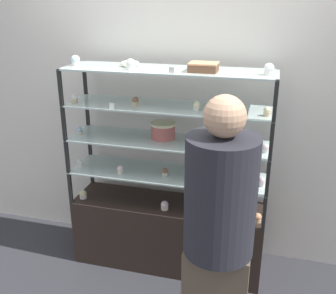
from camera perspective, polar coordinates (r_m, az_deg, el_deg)
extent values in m
plane|color=#2D2D33|center=(3.42, 0.00, -16.28)|extent=(20.00, 20.00, 0.00)
cube|color=silver|center=(3.16, 1.66, 6.82)|extent=(8.00, 0.05, 2.60)
cube|color=black|center=(3.26, 0.00, -12.41)|extent=(1.50, 0.41, 0.55)
cube|color=black|center=(3.46, -11.02, -3.08)|extent=(0.02, 0.02, 0.26)
cube|color=black|center=(3.15, 14.07, -5.87)|extent=(0.02, 0.02, 0.26)
cube|color=black|center=(3.16, -14.01, -5.76)|extent=(0.02, 0.02, 0.26)
cube|color=black|center=(2.81, 13.81, -9.29)|extent=(0.02, 0.02, 0.26)
cube|color=#B2C6C1|center=(3.00, 0.00, -3.86)|extent=(1.50, 0.41, 0.01)
cube|color=black|center=(3.37, -11.33, 1.02)|extent=(0.02, 0.02, 0.26)
cube|color=black|center=(3.04, 14.50, -1.44)|extent=(0.02, 0.02, 0.26)
cube|color=black|center=(3.05, -14.44, -1.34)|extent=(0.02, 0.02, 0.26)
cube|color=black|center=(2.69, 14.29, -4.42)|extent=(0.02, 0.02, 0.26)
cube|color=#B2C6C1|center=(2.90, 0.00, 0.86)|extent=(1.50, 0.41, 0.01)
cube|color=black|center=(3.29, -11.65, 5.33)|extent=(0.02, 0.02, 0.26)
cube|color=black|center=(2.95, 14.95, 3.29)|extent=(0.02, 0.02, 0.26)
cube|color=black|center=(2.97, -14.89, 3.37)|extent=(0.02, 0.02, 0.26)
cube|color=black|center=(2.59, 14.79, 0.85)|extent=(0.02, 0.02, 0.26)
cube|color=#B2C6C1|center=(2.83, 0.00, 5.88)|extent=(1.50, 0.41, 0.01)
cube|color=black|center=(3.23, -11.99, 9.83)|extent=(0.02, 0.02, 0.26)
cube|color=black|center=(2.89, 15.43, 8.27)|extent=(0.02, 0.02, 0.26)
cube|color=black|center=(2.90, -15.37, 8.33)|extent=(0.02, 0.02, 0.26)
cube|color=black|center=(2.52, 15.34, 6.49)|extent=(0.02, 0.02, 0.26)
cube|color=#B2C6C1|center=(2.77, 0.00, 11.14)|extent=(1.50, 0.41, 0.01)
cylinder|color=#C66660|center=(2.93, -0.70, 2.25)|extent=(0.18, 0.18, 0.10)
cylinder|color=#F4EAB2|center=(2.91, -0.71, 3.39)|extent=(0.19, 0.19, 0.02)
cube|color=brown|center=(2.67, 5.17, 11.38)|extent=(0.19, 0.16, 0.05)
cube|color=#E5996B|center=(2.67, 5.19, 12.01)|extent=(0.19, 0.16, 0.01)
cylinder|color=white|center=(3.26, -12.21, -7.07)|extent=(0.06, 0.06, 0.02)
sphere|color=#F4EAB2|center=(3.25, -12.25, -6.63)|extent=(0.06, 0.06, 0.06)
cylinder|color=beige|center=(3.03, -0.54, -8.82)|extent=(0.06, 0.06, 0.02)
sphere|color=silver|center=(3.02, -0.54, -8.36)|extent=(0.06, 0.06, 0.06)
cylinder|color=#CCB28C|center=(2.95, 12.81, -10.33)|extent=(0.06, 0.06, 0.02)
sphere|color=#E5996B|center=(2.93, 12.86, -9.86)|extent=(0.06, 0.06, 0.06)
cube|color=white|center=(2.88, 7.60, -10.50)|extent=(0.04, 0.00, 0.04)
cylinder|color=white|center=(3.18, -12.66, -2.59)|extent=(0.04, 0.04, 0.03)
sphere|color=white|center=(3.17, -12.70, -2.14)|extent=(0.05, 0.05, 0.05)
cylinder|color=beige|center=(3.01, -6.93, -3.57)|extent=(0.04, 0.04, 0.03)
sphere|color=silver|center=(3.00, -6.95, -3.10)|extent=(0.05, 0.05, 0.05)
cylinder|color=beige|center=(2.95, -0.42, -3.94)|extent=(0.04, 0.04, 0.03)
sphere|color=#8C5B42|center=(2.94, -0.42, -3.47)|extent=(0.05, 0.05, 0.05)
cylinder|color=#CCB28C|center=(2.86, 6.46, -4.93)|extent=(0.04, 0.04, 0.03)
sphere|color=silver|center=(2.84, 6.48, -4.45)|extent=(0.05, 0.05, 0.05)
cylinder|color=white|center=(2.87, 13.43, -5.27)|extent=(0.04, 0.04, 0.03)
sphere|color=silver|center=(2.86, 13.48, -4.78)|extent=(0.05, 0.05, 0.05)
cube|color=white|center=(2.75, 7.92, -5.82)|extent=(0.04, 0.00, 0.04)
cylinder|color=beige|center=(3.12, -12.70, 2.07)|extent=(0.05, 0.05, 0.02)
sphere|color=silver|center=(3.11, -12.74, 2.51)|extent=(0.05, 0.05, 0.05)
cylinder|color=white|center=(2.75, 13.92, -0.53)|extent=(0.05, 0.05, 0.02)
sphere|color=silver|center=(2.75, 13.96, -0.04)|extent=(0.05, 0.05, 0.05)
cube|color=white|center=(2.67, 5.34, -0.46)|extent=(0.04, 0.00, 0.04)
cylinder|color=#CCB28C|center=(2.99, -13.41, 6.55)|extent=(0.05, 0.05, 0.03)
sphere|color=white|center=(2.99, -13.45, 7.04)|extent=(0.05, 0.05, 0.05)
cylinder|color=#CCB28C|center=(2.84, -4.77, 6.30)|extent=(0.05, 0.05, 0.03)
sphere|color=#8C5B42|center=(2.84, -4.79, 6.82)|extent=(0.05, 0.05, 0.05)
cylinder|color=white|center=(2.71, 4.19, 5.58)|extent=(0.05, 0.05, 0.03)
sphere|color=#F4EAB2|center=(2.70, 4.20, 6.13)|extent=(0.05, 0.05, 0.05)
cylinder|color=#CCB28C|center=(2.65, 14.15, 4.65)|extent=(0.05, 0.05, 0.03)
sphere|color=#F4EAB2|center=(2.64, 14.20, 5.20)|extent=(0.05, 0.05, 0.05)
cube|color=white|center=(2.76, -8.17, 5.93)|extent=(0.04, 0.00, 0.04)
cylinder|color=beige|center=(2.98, -13.24, 11.67)|extent=(0.06, 0.06, 0.03)
sphere|color=silver|center=(2.97, -13.29, 12.26)|extent=(0.06, 0.06, 0.06)
cylinder|color=white|center=(2.74, -5.44, 11.36)|extent=(0.06, 0.06, 0.03)
sphere|color=white|center=(2.73, -5.46, 12.00)|extent=(0.06, 0.06, 0.06)
cylinder|color=white|center=(2.61, 14.40, 10.36)|extent=(0.06, 0.06, 0.03)
sphere|color=white|center=(2.61, 14.46, 11.03)|extent=(0.06, 0.06, 0.06)
cube|color=white|center=(2.57, 0.52, 11.02)|extent=(0.04, 0.00, 0.04)
torus|color=#EFE5CC|center=(2.88, -5.54, 11.92)|extent=(0.14, 0.14, 0.04)
cylinder|color=#26262D|center=(2.09, 7.61, -7.16)|extent=(0.38, 0.38, 0.66)
sphere|color=tan|center=(1.93, 8.23, 4.42)|extent=(0.21, 0.21, 0.21)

